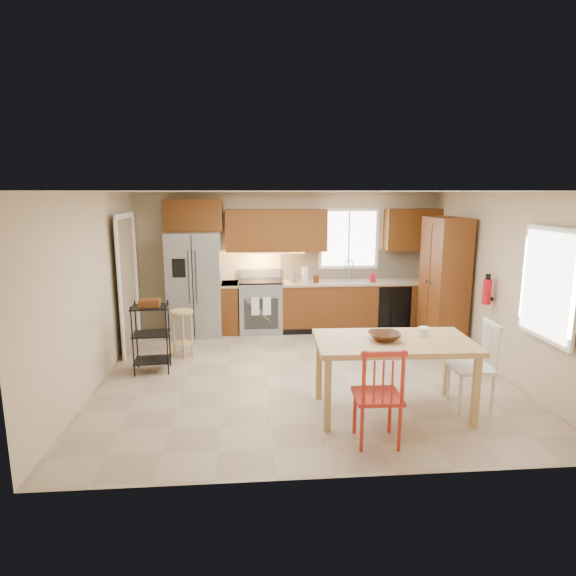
# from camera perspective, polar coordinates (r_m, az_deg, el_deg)

# --- Properties ---
(floor) EXTENTS (5.50, 5.50, 0.00)m
(floor) POSITION_cam_1_polar(r_m,az_deg,el_deg) (6.82, 1.96, -10.16)
(floor) COLOR tan
(floor) RESTS_ON ground
(ceiling) EXTENTS (5.50, 5.00, 0.02)m
(ceiling) POSITION_cam_1_polar(r_m,az_deg,el_deg) (6.35, 2.11, 11.36)
(ceiling) COLOR silver
(ceiling) RESTS_ON ground
(wall_back) EXTENTS (5.50, 0.02, 2.50)m
(wall_back) POSITION_cam_1_polar(r_m,az_deg,el_deg) (8.92, 0.17, 3.26)
(wall_back) COLOR #CCB793
(wall_back) RESTS_ON ground
(wall_front) EXTENTS (5.50, 0.02, 2.50)m
(wall_front) POSITION_cam_1_polar(r_m,az_deg,el_deg) (4.07, 6.14, -6.50)
(wall_front) COLOR #CCB793
(wall_front) RESTS_ON ground
(wall_left) EXTENTS (0.02, 5.00, 2.50)m
(wall_left) POSITION_cam_1_polar(r_m,az_deg,el_deg) (6.73, -21.91, -0.17)
(wall_left) COLOR #CCB793
(wall_left) RESTS_ON ground
(wall_right) EXTENTS (0.02, 5.00, 2.50)m
(wall_right) POSITION_cam_1_polar(r_m,az_deg,el_deg) (7.31, 23.97, 0.53)
(wall_right) COLOR #CCB793
(wall_right) RESTS_ON ground
(refrigerator) EXTENTS (0.92, 0.75, 1.82)m
(refrigerator) POSITION_cam_1_polar(r_m,az_deg,el_deg) (8.63, -10.94, 0.50)
(refrigerator) COLOR gray
(refrigerator) RESTS_ON floor
(range_stove) EXTENTS (0.76, 0.63, 0.92)m
(range_stove) POSITION_cam_1_polar(r_m,az_deg,el_deg) (8.73, -3.26, -2.21)
(range_stove) COLOR gray
(range_stove) RESTS_ON floor
(base_cabinet_narrow) EXTENTS (0.30, 0.60, 0.90)m
(base_cabinet_narrow) POSITION_cam_1_polar(r_m,az_deg,el_deg) (8.75, -6.87, -2.31)
(base_cabinet_narrow) COLOR #5E2B11
(base_cabinet_narrow) RESTS_ON floor
(base_cabinet_run) EXTENTS (2.92, 0.60, 0.90)m
(base_cabinet_run) POSITION_cam_1_polar(r_m,az_deg,el_deg) (8.98, 8.57, -2.01)
(base_cabinet_run) COLOR #5E2B11
(base_cabinet_run) RESTS_ON floor
(dishwasher) EXTENTS (0.60, 0.02, 0.78)m
(dishwasher) POSITION_cam_1_polar(r_m,az_deg,el_deg) (8.85, 12.53, -2.34)
(dishwasher) COLOR black
(dishwasher) RESTS_ON floor
(backsplash) EXTENTS (2.92, 0.03, 0.55)m
(backsplash) POSITION_cam_1_polar(r_m,az_deg,el_deg) (9.12, 8.30, 2.84)
(backsplash) COLOR beige
(backsplash) RESTS_ON wall_back
(upper_over_fridge) EXTENTS (1.00, 0.35, 0.55)m
(upper_over_fridge) POSITION_cam_1_polar(r_m,az_deg,el_deg) (8.69, -11.09, 8.48)
(upper_over_fridge) COLOR #5C2D0F
(upper_over_fridge) RESTS_ON wall_back
(upper_left_block) EXTENTS (1.80, 0.35, 0.75)m
(upper_left_block) POSITION_cam_1_polar(r_m,az_deg,el_deg) (8.67, -1.39, 6.85)
(upper_left_block) COLOR #5C2D0F
(upper_left_block) RESTS_ON wall_back
(upper_right_block) EXTENTS (1.00, 0.35, 0.75)m
(upper_right_block) POSITION_cam_1_polar(r_m,az_deg,el_deg) (9.16, 14.54, 6.73)
(upper_right_block) COLOR #5C2D0F
(upper_right_block) RESTS_ON wall_back
(window_back) EXTENTS (1.12, 0.04, 1.12)m
(window_back) POSITION_cam_1_polar(r_m,az_deg,el_deg) (9.01, 7.20, 5.82)
(window_back) COLOR white
(window_back) RESTS_ON wall_back
(sink) EXTENTS (0.62, 0.46, 0.16)m
(sink) POSITION_cam_1_polar(r_m,az_deg,el_deg) (8.85, 7.45, 0.55)
(sink) COLOR gray
(sink) RESTS_ON base_cabinet_run
(undercab_glow) EXTENTS (1.60, 0.30, 0.01)m
(undercab_glow) POSITION_cam_1_polar(r_m,az_deg,el_deg) (8.67, -3.35, 4.21)
(undercab_glow) COLOR #FFBF66
(undercab_glow) RESTS_ON wall_back
(soap_bottle) EXTENTS (0.09, 0.09, 0.19)m
(soap_bottle) POSITION_cam_1_polar(r_m,az_deg,el_deg) (8.82, 10.02, 1.33)
(soap_bottle) COLOR #AE0C18
(soap_bottle) RESTS_ON base_cabinet_run
(paper_towel) EXTENTS (0.12, 0.12, 0.28)m
(paper_towel) POSITION_cam_1_polar(r_m,az_deg,el_deg) (8.63, 2.02, 1.58)
(paper_towel) COLOR silver
(paper_towel) RESTS_ON base_cabinet_run
(canister_steel) EXTENTS (0.11, 0.11, 0.18)m
(canister_steel) POSITION_cam_1_polar(r_m,az_deg,el_deg) (8.62, 0.70, 1.24)
(canister_steel) COLOR gray
(canister_steel) RESTS_ON base_cabinet_run
(canister_wood) EXTENTS (0.10, 0.10, 0.14)m
(canister_wood) POSITION_cam_1_polar(r_m,az_deg,el_deg) (8.64, 3.36, 1.11)
(canister_wood) COLOR #482513
(canister_wood) RESTS_ON base_cabinet_run
(pantry) EXTENTS (0.50, 0.95, 2.10)m
(pantry) POSITION_cam_1_polar(r_m,az_deg,el_deg) (8.27, 17.99, 0.68)
(pantry) COLOR #5E2B11
(pantry) RESTS_ON floor
(fire_extinguisher) EXTENTS (0.12, 0.12, 0.36)m
(fire_extinguisher) POSITION_cam_1_polar(r_m,az_deg,el_deg) (7.41, 22.52, -0.41)
(fire_extinguisher) COLOR #AE0C18
(fire_extinguisher) RESTS_ON wall_right
(window_right) EXTENTS (0.04, 1.02, 1.32)m
(window_right) POSITION_cam_1_polar(r_m,az_deg,el_deg) (6.27, 28.51, 0.36)
(window_right) COLOR white
(window_right) RESTS_ON wall_right
(doorway) EXTENTS (0.04, 0.95, 2.10)m
(doorway) POSITION_cam_1_polar(r_m,az_deg,el_deg) (7.97, -18.55, 0.27)
(doorway) COLOR #8C7A59
(doorway) RESTS_ON wall_left
(dining_table) EXTENTS (1.78, 1.04, 0.85)m
(dining_table) POSITION_cam_1_polar(r_m,az_deg,el_deg) (5.69, 12.25, -10.26)
(dining_table) COLOR tan
(dining_table) RESTS_ON floor
(chair_red) EXTENTS (0.50, 0.50, 1.03)m
(chair_red) POSITION_cam_1_polar(r_m,az_deg,el_deg) (4.99, 10.55, -12.26)
(chair_red) COLOR #AC271A
(chair_red) RESTS_ON floor
(chair_white) EXTENTS (0.50, 0.50, 1.03)m
(chair_white) POSITION_cam_1_polar(r_m,az_deg,el_deg) (6.04, 20.91, -8.60)
(chair_white) COLOR silver
(chair_white) RESTS_ON floor
(table_bowl) EXTENTS (0.37, 0.37, 0.09)m
(table_bowl) POSITION_cam_1_polar(r_m,az_deg,el_deg) (5.52, 11.35, -6.11)
(table_bowl) COLOR #482513
(table_bowl) RESTS_ON dining_table
(table_jar) EXTENTS (0.15, 0.15, 0.17)m
(table_jar) POSITION_cam_1_polar(r_m,az_deg,el_deg) (5.76, 15.79, -5.24)
(table_jar) COLOR silver
(table_jar) RESTS_ON dining_table
(bar_stool) EXTENTS (0.40, 0.40, 0.73)m
(bar_stool) POSITION_cam_1_polar(r_m,az_deg,el_deg) (7.59, -12.38, -5.27)
(bar_stool) COLOR tan
(bar_stool) RESTS_ON floor
(utility_cart) EXTENTS (0.52, 0.42, 0.99)m
(utility_cart) POSITION_cam_1_polar(r_m,az_deg,el_deg) (7.02, -15.88, -5.67)
(utility_cart) COLOR black
(utility_cart) RESTS_ON floor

